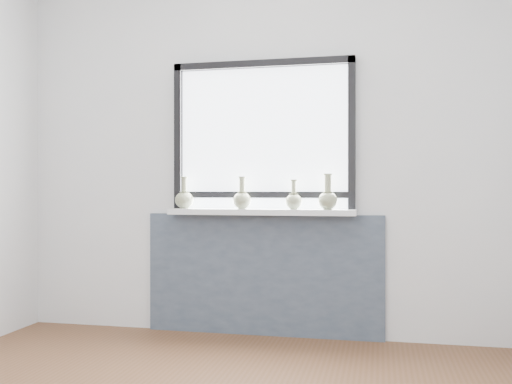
% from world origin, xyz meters
% --- Properties ---
extents(back_wall, '(3.60, 0.02, 2.60)m').
position_xyz_m(back_wall, '(0.00, 1.81, 1.30)').
color(back_wall, silver).
rests_on(back_wall, ground).
extents(apron_panel, '(1.70, 0.03, 0.86)m').
position_xyz_m(apron_panel, '(0.00, 1.78, 0.43)').
color(apron_panel, '#4A5668').
rests_on(apron_panel, ground).
extents(windowsill, '(1.32, 0.18, 0.04)m').
position_xyz_m(windowsill, '(0.00, 1.71, 0.88)').
color(windowsill, white).
rests_on(windowsill, apron_panel).
extents(window, '(1.30, 0.06, 1.05)m').
position_xyz_m(window, '(0.00, 1.77, 1.44)').
color(window, black).
rests_on(window, windowsill).
extents(vase_a, '(0.13, 0.13, 0.23)m').
position_xyz_m(vase_a, '(-0.56, 1.70, 0.97)').
color(vase_a, gray).
rests_on(vase_a, windowsill).
extents(vase_b, '(0.13, 0.13, 0.23)m').
position_xyz_m(vase_b, '(-0.13, 1.69, 0.97)').
color(vase_b, gray).
rests_on(vase_b, windowsill).
extents(vase_c, '(0.12, 0.12, 0.21)m').
position_xyz_m(vase_c, '(0.23, 1.70, 0.96)').
color(vase_c, gray).
rests_on(vase_c, windowsill).
extents(vase_d, '(0.13, 0.13, 0.24)m').
position_xyz_m(vase_d, '(0.47, 1.68, 0.98)').
color(vase_d, gray).
rests_on(vase_d, windowsill).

